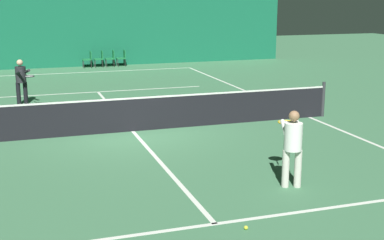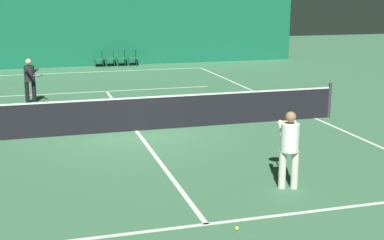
% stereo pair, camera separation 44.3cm
% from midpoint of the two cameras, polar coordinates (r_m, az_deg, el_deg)
% --- Properties ---
extents(ground_plane, '(60.00, 60.00, 0.00)m').
position_cam_midpoint_polar(ground_plane, '(14.79, -7.18, -1.21)').
color(ground_plane, '#3D704C').
extents(backdrop_curtain, '(23.00, 0.12, 4.99)m').
position_cam_midpoint_polar(backdrop_curtain, '(28.35, -13.01, 10.57)').
color(backdrop_curtain, '#146042').
rests_on(backdrop_curtain, ground).
extents(court_line_baseline_far, '(11.00, 0.10, 0.00)m').
position_cam_midpoint_polar(court_line_baseline_far, '(26.37, -12.25, 4.97)').
color(court_line_baseline_far, silver).
rests_on(court_line_baseline_far, ground).
extents(court_line_service_far, '(8.25, 0.10, 0.00)m').
position_cam_midpoint_polar(court_line_service_far, '(20.97, -10.60, 2.97)').
color(court_line_service_far, silver).
rests_on(court_line_service_far, ground).
extents(court_line_service_near, '(8.25, 0.10, 0.00)m').
position_cam_midpoint_polar(court_line_service_near, '(8.92, 1.02, -11.03)').
color(court_line_service_near, silver).
rests_on(court_line_service_near, ground).
extents(court_line_sideline_right, '(0.10, 23.80, 0.00)m').
position_cam_midpoint_polar(court_line_sideline_right, '(16.69, 11.66, 0.29)').
color(court_line_sideline_right, silver).
rests_on(court_line_sideline_right, ground).
extents(court_line_centre, '(0.10, 12.80, 0.00)m').
position_cam_midpoint_polar(court_line_centre, '(14.79, -7.18, -1.20)').
color(court_line_centre, silver).
rests_on(court_line_centre, ground).
extents(tennis_net, '(12.00, 0.10, 1.07)m').
position_cam_midpoint_polar(tennis_net, '(14.67, -7.24, 0.72)').
color(tennis_net, black).
rests_on(tennis_net, ground).
extents(player_near, '(0.74, 1.33, 1.52)m').
position_cam_midpoint_polar(player_near, '(10.45, 9.48, -2.37)').
color(player_near, beige).
rests_on(player_near, ground).
extents(player_far, '(0.68, 1.33, 1.53)m').
position_cam_midpoint_polar(player_far, '(19.09, -18.38, 4.22)').
color(player_far, black).
rests_on(player_far, ground).
extents(courtside_chair_0, '(0.44, 0.44, 0.84)m').
position_cam_midpoint_polar(courtside_chair_0, '(28.03, -11.45, 6.49)').
color(courtside_chair_0, '#2D2D2D').
rests_on(courtside_chair_0, ground).
extents(courtside_chair_1, '(0.44, 0.44, 0.84)m').
position_cam_midpoint_polar(courtside_chair_1, '(28.10, -10.26, 6.55)').
color(courtside_chair_1, '#2D2D2D').
rests_on(courtside_chair_1, ground).
extents(courtside_chair_2, '(0.44, 0.44, 0.84)m').
position_cam_midpoint_polar(courtside_chair_2, '(28.19, -9.08, 6.62)').
color(courtside_chair_2, '#2D2D2D').
rests_on(courtside_chair_2, ground).
extents(courtside_chair_3, '(0.44, 0.44, 0.84)m').
position_cam_midpoint_polar(courtside_chair_3, '(28.29, -7.91, 6.68)').
color(courtside_chair_3, '#2D2D2D').
rests_on(courtside_chair_3, ground).
extents(tennis_ball, '(0.07, 0.07, 0.07)m').
position_cam_midpoint_polar(tennis_ball, '(8.74, 4.31, -11.39)').
color(tennis_ball, '#D1DB33').
rests_on(tennis_ball, ground).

